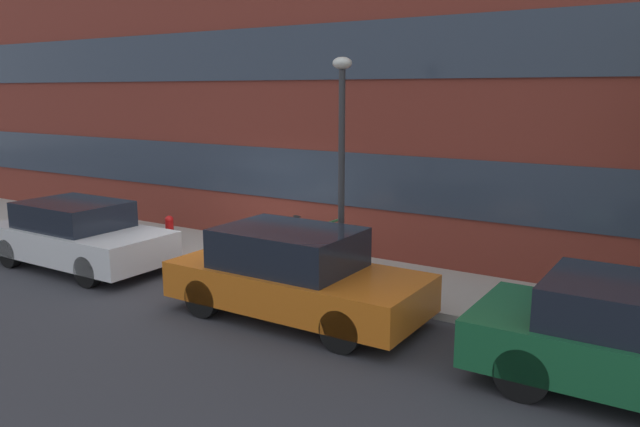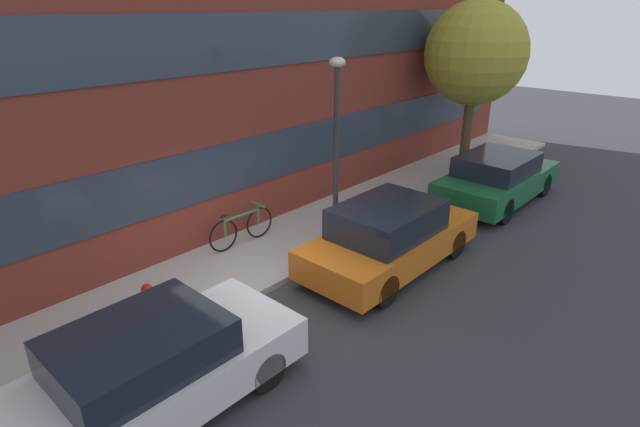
{
  "view_description": "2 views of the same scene",
  "coord_description": "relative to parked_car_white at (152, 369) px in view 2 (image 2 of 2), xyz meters",
  "views": [
    {
      "loc": [
        7.63,
        -8.63,
        3.47
      ],
      "look_at": [
        1.86,
        0.43,
        1.35
      ],
      "focal_mm": 35.0,
      "sensor_mm": 36.0,
      "label": 1
    },
    {
      "loc": [
        -5.18,
        -6.03,
        4.92
      ],
      "look_at": [
        1.55,
        0.1,
        1.09
      ],
      "focal_mm": 28.0,
      "sensor_mm": 36.0,
      "label": 2
    }
  ],
  "objects": [
    {
      "name": "ground_plane",
      "position": [
        2.88,
        1.05,
        -0.65
      ],
      "size": [
        56.0,
        56.0,
        0.0
      ],
      "primitive_type": "plane",
      "color": "#333338"
    },
    {
      "name": "sidewalk_strip",
      "position": [
        2.88,
        2.2,
        -0.59
      ],
      "size": [
        28.0,
        2.31,
        0.13
      ],
      "color": "#A8A399",
      "rests_on": "ground_plane"
    },
    {
      "name": "rowhouse_facade",
      "position": [
        2.88,
        3.8,
        3.21
      ],
      "size": [
        28.0,
        1.02,
        7.69
      ],
      "color": "maroon",
      "rests_on": "ground_plane"
    },
    {
      "name": "parked_car_white",
      "position": [
        0.0,
        0.0,
        0.0
      ],
      "size": [
        3.86,
        1.7,
        1.31
      ],
      "color": "silver",
      "rests_on": "ground_plane"
    },
    {
      "name": "parked_car_orange",
      "position": [
        5.21,
        -0.0,
        0.04
      ],
      "size": [
        4.03,
        1.72,
        1.4
      ],
      "color": "#D16619",
      "rests_on": "ground_plane"
    },
    {
      "name": "parked_car_green",
      "position": [
        10.15,
        -0.0,
        0.02
      ],
      "size": [
        4.11,
        1.8,
        1.33
      ],
      "color": "#195B33",
      "rests_on": "ground_plane"
    },
    {
      "name": "fire_hydrant",
      "position": [
        0.87,
        1.6,
        -0.15
      ],
      "size": [
        0.45,
        0.25,
        0.74
      ],
      "color": "red",
      "rests_on": "sidewalk_strip"
    },
    {
      "name": "bicycle",
      "position": [
        3.76,
        2.8,
        -0.12
      ],
      "size": [
        1.67,
        0.44,
        0.81
      ],
      "rotation": [
        0.0,
        0.0,
        -0.03
      ],
      "color": "black",
      "rests_on": "sidewalk_strip"
    },
    {
      "name": "street_tree",
      "position": [
        11.77,
        1.79,
        2.96
      ],
      "size": [
        2.94,
        2.94,
        4.97
      ],
      "color": "brown",
      "rests_on": "sidewalk_strip"
    },
    {
      "name": "lamp_post",
      "position": [
        5.21,
        1.42,
        1.93
      ],
      "size": [
        0.32,
        0.32,
        3.88
      ],
      "color": "#2D2D30",
      "rests_on": "sidewalk_strip"
    }
  ]
}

